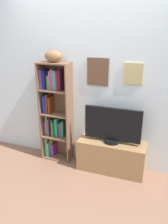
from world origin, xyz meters
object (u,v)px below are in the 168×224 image
Objects in this scene: bookshelf at (54,111)px; television at (113,126)px; football at (53,56)px; tv_stand at (111,156)px.

bookshelf reaches higher than television.
bookshelf is at bearing 175.19° from television.
tv_stand is at bearing -3.30° from football.
bookshelf reaches higher than tv_stand.
television reaches higher than tv_stand.
football is 0.27× the size of tv_stand.
bookshelf is 5.89× the size of football.
football is 1.66m from tv_stand.
tv_stand is (0.89, -0.05, -1.39)m from football.
bookshelf is at bearing 145.62° from football.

